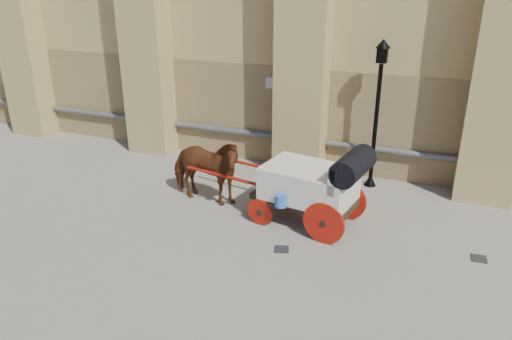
% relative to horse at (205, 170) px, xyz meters
% --- Properties ---
extents(ground, '(90.00, 90.00, 0.00)m').
position_rel_horse_xyz_m(ground, '(2.64, -0.74, -0.91)').
color(ground, gray).
rests_on(ground, ground).
extents(horse, '(2.21, 1.13, 1.82)m').
position_rel_horse_xyz_m(horse, '(0.00, 0.00, 0.00)').
color(horse, brown).
rests_on(horse, ground).
extents(carriage, '(4.66, 1.95, 1.98)m').
position_rel_horse_xyz_m(carriage, '(2.91, -0.12, 0.16)').
color(carriage, black).
rests_on(carriage, ground).
extents(street_lamp, '(0.38, 0.38, 4.00)m').
position_rel_horse_xyz_m(street_lamp, '(3.78, 2.63, 1.23)').
color(street_lamp, black).
rests_on(street_lamp, ground).
extents(drain_grate_near, '(0.40, 0.40, 0.01)m').
position_rel_horse_xyz_m(drain_grate_near, '(2.58, -1.49, -0.90)').
color(drain_grate_near, black).
rests_on(drain_grate_near, ground).
extents(drain_grate_far, '(0.34, 0.34, 0.01)m').
position_rel_horse_xyz_m(drain_grate_far, '(6.57, -0.30, -0.90)').
color(drain_grate_far, black).
rests_on(drain_grate_far, ground).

